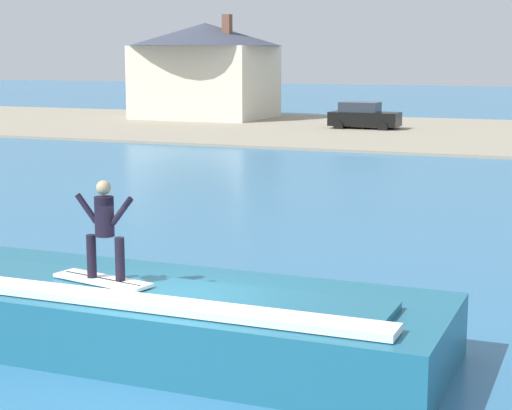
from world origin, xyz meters
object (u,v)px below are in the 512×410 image
object	(u,v)px
surfer	(105,225)
wave_crest	(131,314)
house_with_chimney	(205,65)
tree_tall_bare	(198,65)
surfboard	(102,280)
car_near_shore	(363,116)

from	to	relation	value
surfer	wave_crest	bearing A→B (deg)	63.38
wave_crest	house_with_chimney	xyz separation A→B (m)	(-21.50, 48.20, 3.54)
wave_crest	house_with_chimney	world-z (taller)	house_with_chimney
wave_crest	tree_tall_bare	world-z (taller)	tree_tall_bare
tree_tall_bare	surfboard	bearing A→B (deg)	-65.86
house_with_chimney	tree_tall_bare	distance (m)	2.12
wave_crest	car_near_shore	xyz separation A→B (m)	(-7.68, 43.10, 0.39)
surfer	car_near_shore	distance (m)	44.16
wave_crest	car_near_shore	world-z (taller)	car_near_shore
house_with_chimney	tree_tall_bare	world-z (taller)	house_with_chimney
wave_crest	surfer	world-z (taller)	surfer
surfboard	tree_tall_bare	size ratio (longest dim) A/B	0.32
wave_crest	car_near_shore	bearing A→B (deg)	100.11
surfboard	car_near_shore	size ratio (longest dim) A/B	0.42
car_near_shore	house_with_chimney	xyz separation A→B (m)	(-13.82, 5.10, 3.15)
surfer	house_with_chimney	bearing A→B (deg)	113.66
surfer	car_near_shore	size ratio (longest dim) A/B	0.37
surfboard	surfer	bearing A→B (deg)	-5.42
house_with_chimney	wave_crest	bearing A→B (deg)	-65.96
car_near_shore	tree_tall_bare	bearing A→B (deg)	167.35
tree_tall_bare	house_with_chimney	bearing A→B (deg)	100.08
car_near_shore	house_with_chimney	size ratio (longest dim) A/B	0.39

